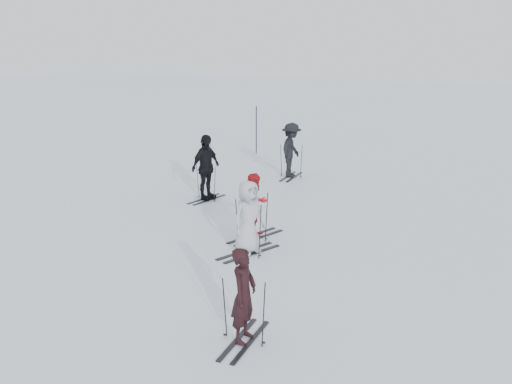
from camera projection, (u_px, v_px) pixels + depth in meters
ground at (238, 240)px, 14.12m from camera, size 120.00×120.00×0.00m
skier_near_dark at (244, 297)px, 9.17m from camera, size 0.42×0.61×1.59m
skier_red at (255, 206)px, 14.14m from camera, size 0.83×0.94×1.62m
skier_grey at (248, 218)px, 13.05m from camera, size 0.81×0.97×1.70m
skier_uphill_left at (206, 168)px, 17.48m from camera, size 0.69×1.25×2.01m
skier_uphill_far at (291, 151)px, 20.43m from camera, size 0.80×1.30×1.95m
skis_near_dark at (244, 310)px, 9.23m from camera, size 1.59×0.92×1.12m
skis_red at (255, 213)px, 14.18m from camera, size 1.93×1.42×1.26m
skis_grey at (248, 227)px, 13.10m from camera, size 1.97×1.50×1.28m
skis_uphill_left at (206, 182)px, 17.59m from camera, size 1.65×1.07×1.12m
skis_uphill_far at (291, 160)px, 20.52m from camera, size 1.77×1.02×1.25m
piste_marker at (256, 130)px, 24.78m from camera, size 0.05×0.05×2.07m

